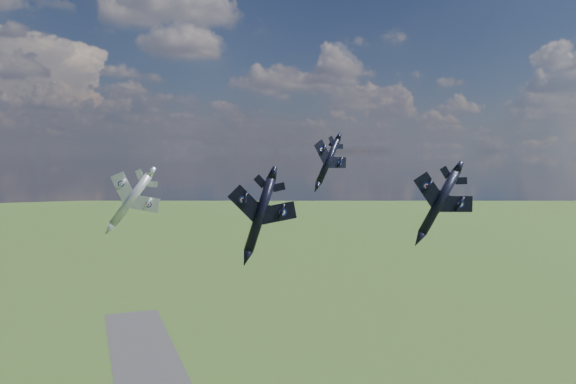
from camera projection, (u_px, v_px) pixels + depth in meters
name	position (u px, v px, depth m)	size (l,w,h in m)	color
jet_lead_navy	(260.00, 215.00, 73.83)	(9.90, 13.81, 2.86)	black
jet_right_navy	(439.00, 202.00, 76.44)	(9.43, 13.15, 2.72)	black
jet_high_navy	(328.00, 161.00, 102.43)	(8.87, 12.36, 2.56)	black
jet_left_silver	(131.00, 200.00, 86.49)	(9.44, 13.16, 2.72)	#B3B7BF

